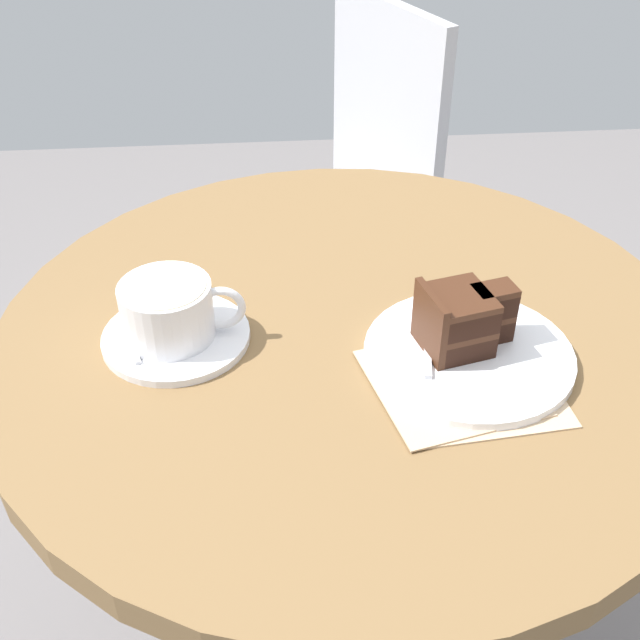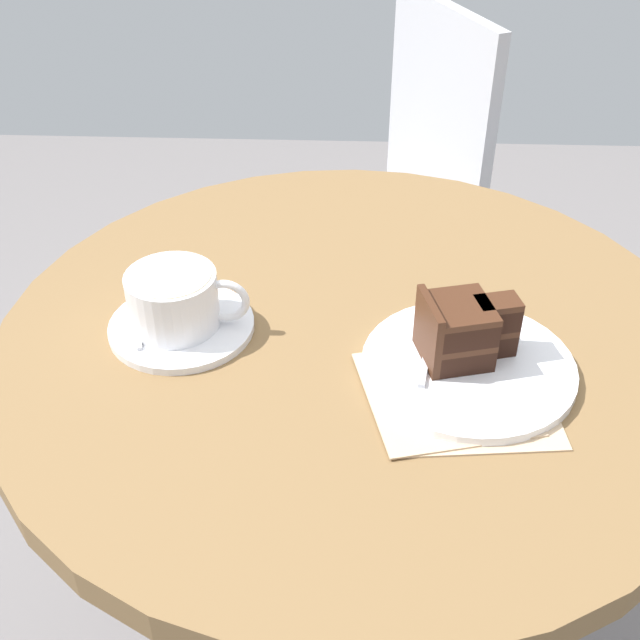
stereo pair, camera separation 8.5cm
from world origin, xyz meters
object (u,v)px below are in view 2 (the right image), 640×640
at_px(cake_plate, 468,367).
at_px(fork, 429,336).
at_px(coffee_cup, 175,299).
at_px(cake_slice, 461,330).
at_px(cafe_chair, 394,201).
at_px(teaspoon, 139,315).
at_px(saucer, 182,326).
at_px(napkin, 455,393).

relative_size(cake_plate, fork, 1.67).
bearing_deg(cake_plate, coffee_cup, 169.42).
xyz_separation_m(cake_slice, fork, (-0.03, 0.03, -0.03)).
bearing_deg(cafe_chair, coffee_cup, -45.45).
xyz_separation_m(teaspoon, cake_slice, (0.35, -0.06, 0.03)).
height_order(saucer, teaspoon, teaspoon).
xyz_separation_m(cake_plate, napkin, (-0.02, -0.04, -0.00)).
distance_m(teaspoon, cake_plate, 0.37).
bearing_deg(teaspoon, coffee_cup, -116.94).
distance_m(coffee_cup, fork, 0.28).
relative_size(napkin, cafe_chair, 0.23).
height_order(cake_plate, napkin, cake_plate).
height_order(cake_slice, fork, cake_slice).
bearing_deg(cafe_chair, cake_plate, -21.79).
relative_size(fork, cafe_chair, 0.15).
bearing_deg(cafe_chair, cake_slice, -22.48).
height_order(saucer, fork, fork).
xyz_separation_m(saucer, cafe_chair, (0.27, 0.73, -0.23)).
distance_m(coffee_cup, napkin, 0.32).
distance_m(saucer, fork, 0.28).
distance_m(fork, napkin, 0.08).
height_order(saucer, cafe_chair, cafe_chair).
distance_m(saucer, coffee_cup, 0.04).
relative_size(cake_slice, fork, 0.81).
bearing_deg(fork, cafe_chair, 9.63).
xyz_separation_m(saucer, coffee_cup, (-0.00, -0.00, 0.04)).
xyz_separation_m(coffee_cup, cake_plate, (0.32, -0.06, -0.04)).
bearing_deg(napkin, fork, 106.12).
distance_m(cake_slice, fork, 0.05).
distance_m(coffee_cup, cafe_chair, 0.83).
height_order(coffee_cup, cafe_chair, cafe_chair).
bearing_deg(saucer, cafe_chair, 69.49).
bearing_deg(fork, saucer, 95.21).
bearing_deg(cake_slice, napkin, -97.42).
bearing_deg(teaspoon, saucer, -115.27).
bearing_deg(cake_slice, teaspoon, 170.63).
height_order(teaspoon, cafe_chair, cafe_chair).
distance_m(teaspoon, napkin, 0.36).
relative_size(teaspoon, cake_slice, 0.90).
xyz_separation_m(coffee_cup, cake_slice, (0.31, -0.05, 0.00)).
xyz_separation_m(saucer, fork, (0.28, -0.02, 0.01)).
height_order(coffee_cup, fork, coffee_cup).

